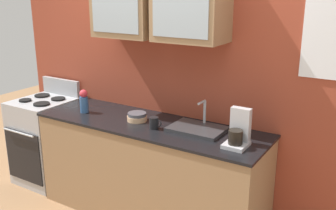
{
  "coord_description": "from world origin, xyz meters",
  "views": [
    {
      "loc": [
        1.87,
        -2.7,
        2.09
      ],
      "look_at": [
        0.2,
        0.0,
        1.13
      ],
      "focal_mm": 41.84,
      "sensor_mm": 36.0,
      "label": 1
    }
  ],
  "objects_px": {
    "stove_range": "(46,140)",
    "sink_faucet": "(197,128)",
    "vase": "(84,101)",
    "coffee_maker": "(238,132)",
    "cup_near_sink": "(154,123)",
    "bowl_stack": "(137,117)"
  },
  "relations": [
    {
      "from": "stove_range",
      "to": "coffee_maker",
      "type": "xyz_separation_m",
      "value": [
        2.25,
        -0.06,
        0.56
      ]
    },
    {
      "from": "stove_range",
      "to": "bowl_stack",
      "type": "relative_size",
      "value": 6.15
    },
    {
      "from": "sink_faucet",
      "to": "coffee_maker",
      "type": "xyz_separation_m",
      "value": [
        0.41,
        -0.13,
        0.09
      ]
    },
    {
      "from": "bowl_stack",
      "to": "coffee_maker",
      "type": "xyz_separation_m",
      "value": [
        1.0,
        -0.06,
        0.07
      ]
    },
    {
      "from": "sink_faucet",
      "to": "vase",
      "type": "distance_m",
      "value": 1.17
    },
    {
      "from": "sink_faucet",
      "to": "vase",
      "type": "xyz_separation_m",
      "value": [
        -1.16,
        -0.13,
        0.09
      ]
    },
    {
      "from": "cup_near_sink",
      "to": "bowl_stack",
      "type": "bearing_deg",
      "value": 159.23
    },
    {
      "from": "stove_range",
      "to": "coffee_maker",
      "type": "relative_size",
      "value": 3.81
    },
    {
      "from": "bowl_stack",
      "to": "cup_near_sink",
      "type": "height_order",
      "value": "cup_near_sink"
    },
    {
      "from": "sink_faucet",
      "to": "coffee_maker",
      "type": "distance_m",
      "value": 0.44
    },
    {
      "from": "cup_near_sink",
      "to": "stove_range",
      "type": "bearing_deg",
      "value": 176.57
    },
    {
      "from": "stove_range",
      "to": "sink_faucet",
      "type": "distance_m",
      "value": 1.9
    },
    {
      "from": "vase",
      "to": "stove_range",
      "type": "bearing_deg",
      "value": 174.47
    },
    {
      "from": "sink_faucet",
      "to": "coffee_maker",
      "type": "bearing_deg",
      "value": -16.98
    },
    {
      "from": "stove_range",
      "to": "vase",
      "type": "xyz_separation_m",
      "value": [
        0.68,
        -0.07,
        0.56
      ]
    },
    {
      "from": "bowl_stack",
      "to": "cup_near_sink",
      "type": "relative_size",
      "value": 1.53
    },
    {
      "from": "coffee_maker",
      "to": "bowl_stack",
      "type": "bearing_deg",
      "value": 176.29
    },
    {
      "from": "coffee_maker",
      "to": "sink_faucet",
      "type": "bearing_deg",
      "value": 163.02
    },
    {
      "from": "bowl_stack",
      "to": "coffee_maker",
      "type": "relative_size",
      "value": 0.62
    },
    {
      "from": "sink_faucet",
      "to": "bowl_stack",
      "type": "bearing_deg",
      "value": -173.96
    },
    {
      "from": "cup_near_sink",
      "to": "vase",
      "type": "bearing_deg",
      "value": 178.3
    },
    {
      "from": "coffee_maker",
      "to": "cup_near_sink",
      "type": "bearing_deg",
      "value": -177.76
    }
  ]
}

